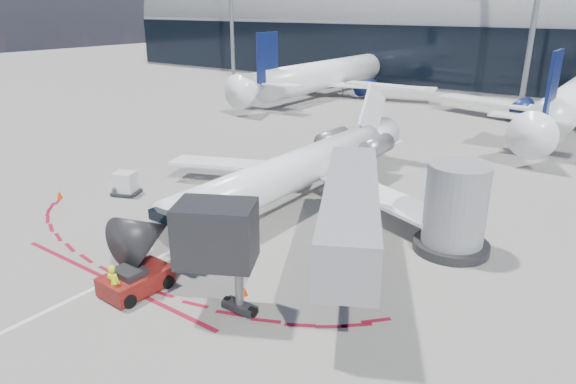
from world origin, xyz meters
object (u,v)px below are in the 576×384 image
Objects in this scene: regional_jet at (301,168)px; pushback_tug at (136,280)px; uld_container at (125,184)px; ramp_worker at (114,284)px.

regional_jet is 14.27m from pushback_tug.
pushback_tug is (0.60, -14.15, -1.70)m from regional_jet.
pushback_tug is 13.49m from uld_container.
ramp_worker is at bearing -63.71° from uld_container.
uld_container is (-10.36, -6.30, -1.46)m from regional_jet.
pushback_tug is at bearing -87.56° from regional_jet.
regional_jet is 15.41m from ramp_worker.
uld_container is at bearing -54.76° from ramp_worker.
pushback_tug is 2.65× the size of ramp_worker.
pushback_tug is 2.27× the size of uld_container.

